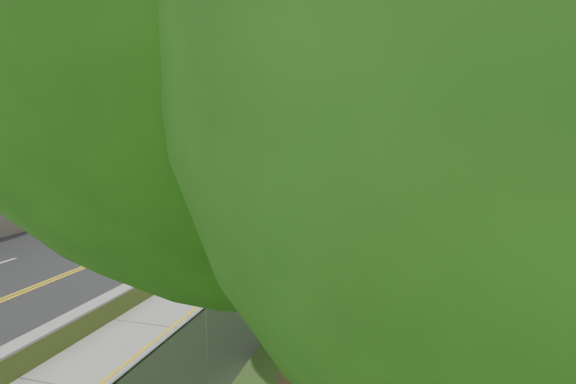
{
  "coord_description": "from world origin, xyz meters",
  "views": [
    {
      "loc": [
        8.05,
        -18.75,
        4.95
      ],
      "look_at": [
        0.5,
        8.0,
        1.4
      ],
      "focal_mm": 28.0,
      "sensor_mm": 36.0,
      "label": 1
    }
  ],
  "objects_px": {
    "streetlight": "(178,139)",
    "car_2": "(138,201)",
    "concrete_block": "(329,230)",
    "painter_0": "(305,200)",
    "person_far": "(373,177)",
    "construction_barrel": "(358,183)",
    "car_1": "(85,211)",
    "signpost": "(224,213)"
  },
  "relations": [
    {
      "from": "car_2",
      "to": "painter_0",
      "type": "distance_m",
      "value": 10.74
    },
    {
      "from": "car_2",
      "to": "streetlight",
      "type": "bearing_deg",
      "value": 100.85
    },
    {
      "from": "streetlight",
      "to": "car_2",
      "type": "height_order",
      "value": "streetlight"
    },
    {
      "from": "streetlight",
      "to": "construction_barrel",
      "type": "bearing_deg",
      "value": 31.18
    },
    {
      "from": "concrete_block",
      "to": "construction_barrel",
      "type": "bearing_deg",
      "value": 93.19
    },
    {
      "from": "streetlight",
      "to": "concrete_block",
      "type": "bearing_deg",
      "value": -39.71
    },
    {
      "from": "signpost",
      "to": "painter_0",
      "type": "bearing_deg",
      "value": 88.01
    },
    {
      "from": "signpost",
      "to": "car_1",
      "type": "height_order",
      "value": "signpost"
    },
    {
      "from": "construction_barrel",
      "to": "car_1",
      "type": "distance_m",
      "value": 23.99
    },
    {
      "from": "car_1",
      "to": "painter_0",
      "type": "xyz_separation_m",
      "value": [
        11.01,
        6.57,
        0.14
      ]
    },
    {
      "from": "streetlight",
      "to": "painter_0",
      "type": "relative_size",
      "value": 4.78
    },
    {
      "from": "signpost",
      "to": "person_far",
      "type": "height_order",
      "value": "signpost"
    },
    {
      "from": "concrete_block",
      "to": "person_far",
      "type": "relative_size",
      "value": 0.83
    },
    {
      "from": "streetlight",
      "to": "person_far",
      "type": "relative_size",
      "value": 4.98
    },
    {
      "from": "streetlight",
      "to": "car_1",
      "type": "xyz_separation_m",
      "value": [
        0.9,
        -12.1,
        -3.9
      ]
    },
    {
      "from": "signpost",
      "to": "construction_barrel",
      "type": "relative_size",
      "value": 3.17
    },
    {
      "from": "car_1",
      "to": "car_2",
      "type": "xyz_separation_m",
      "value": [
        0.52,
        4.23,
        -0.01
      ]
    },
    {
      "from": "concrete_block",
      "to": "painter_0",
      "type": "relative_size",
      "value": 0.8
    },
    {
      "from": "car_2",
      "to": "person_far",
      "type": "xyz_separation_m",
      "value": [
        13.24,
        18.93,
        0.12
      ]
    },
    {
      "from": "concrete_block",
      "to": "person_far",
      "type": "bearing_deg",
      "value": 90.25
    },
    {
      "from": "concrete_block",
      "to": "car_1",
      "type": "height_order",
      "value": "car_1"
    },
    {
      "from": "construction_barrel",
      "to": "signpost",
      "type": "bearing_deg",
      "value": -94.77
    },
    {
      "from": "streetlight",
      "to": "car_2",
      "type": "xyz_separation_m",
      "value": [
        1.43,
        -7.87,
        -3.91
      ]
    },
    {
      "from": "construction_barrel",
      "to": "car_2",
      "type": "distance_m",
      "value": 20.2
    },
    {
      "from": "painter_0",
      "to": "person_far",
      "type": "distance_m",
      "value": 16.81
    },
    {
      "from": "streetlight",
      "to": "car_1",
      "type": "relative_size",
      "value": 1.88
    },
    {
      "from": "streetlight",
      "to": "car_1",
      "type": "height_order",
      "value": "streetlight"
    },
    {
      "from": "construction_barrel",
      "to": "painter_0",
      "type": "height_order",
      "value": "painter_0"
    },
    {
      "from": "construction_barrel",
      "to": "car_2",
      "type": "bearing_deg",
      "value": -127.13
    },
    {
      "from": "streetlight",
      "to": "car_2",
      "type": "bearing_deg",
      "value": -79.72
    },
    {
      "from": "concrete_block",
      "to": "person_far",
      "type": "height_order",
      "value": "person_far"
    },
    {
      "from": "signpost",
      "to": "painter_0",
      "type": "relative_size",
      "value": 1.85
    },
    {
      "from": "concrete_block",
      "to": "painter_0",
      "type": "bearing_deg",
      "value": 112.94
    },
    {
      "from": "construction_barrel",
      "to": "painter_0",
      "type": "relative_size",
      "value": 0.58
    },
    {
      "from": "streetlight",
      "to": "signpost",
      "type": "distance_m",
      "value": 20.72
    },
    {
      "from": "signpost",
      "to": "concrete_block",
      "type": "relative_size",
      "value": 2.31
    },
    {
      "from": "construction_barrel",
      "to": "car_1",
      "type": "height_order",
      "value": "car_1"
    },
    {
      "from": "streetlight",
      "to": "person_far",
      "type": "xyz_separation_m",
      "value": [
        14.66,
        11.06,
        -3.79
      ]
    },
    {
      "from": "person_far",
      "to": "signpost",
      "type": "bearing_deg",
      "value": 107.65
    },
    {
      "from": "car_1",
      "to": "streetlight",
      "type": "bearing_deg",
      "value": 89.66
    },
    {
      "from": "construction_barrel",
      "to": "concrete_block",
      "type": "bearing_deg",
      "value": -86.81
    },
    {
      "from": "streetlight",
      "to": "signpost",
      "type": "height_order",
      "value": "streetlight"
    }
  ]
}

